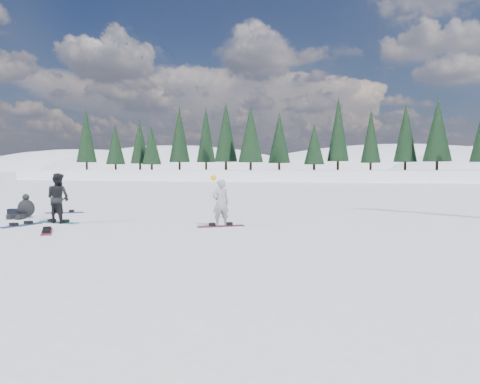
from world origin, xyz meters
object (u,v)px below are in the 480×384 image
object	(u,v)px
snowboarder_woman	(221,203)
snowboarder_man	(58,198)
snowboard_loose_c	(65,213)
snowboard_loose_b	(47,232)
seated_rider	(25,209)
gear_bag	(14,213)
snowboard_loose_a	(21,225)

from	to	relation	value
snowboarder_woman	snowboarder_man	xyz separation A→B (m)	(-5.60, -0.47, 0.08)
snowboarder_woman	snowboard_loose_c	bearing A→B (deg)	-52.65
snowboard_loose_c	snowboard_loose_b	distance (m)	5.98
seated_rider	snowboard_loose_c	size ratio (longest dim) A/B	0.74
snowboard_loose_b	snowboarder_woman	bearing A→B (deg)	84.02
gear_bag	snowboard_loose_c	world-z (taller)	gear_bag
gear_bag	snowboarder_woman	bearing A→B (deg)	-6.05
seated_rider	snowboard_loose_b	xyz separation A→B (m)	(3.35, -3.18, -0.33)
seated_rider	gear_bag	world-z (taller)	seated_rider
seated_rider	gear_bag	size ratio (longest dim) A/B	2.47
snowboarder_woman	snowboarder_man	bearing A→B (deg)	-28.74
gear_bag	snowboard_loose_c	bearing A→B (deg)	59.73
snowboard_loose_a	snowboard_loose_b	xyz separation A→B (m)	(1.79, -1.10, 0.00)
seated_rider	snowboard_loose_a	xyz separation A→B (m)	(1.55, -2.08, -0.33)
snowboarder_man	gear_bag	distance (m)	3.33
gear_bag	snowboard_loose_c	xyz separation A→B (m)	(1.00, 1.71, -0.14)
snowboard_loose_a	snowboard_loose_b	distance (m)	2.10
snowboarder_woman	snowboard_loose_a	distance (m)	6.50
seated_rider	snowboard_loose_a	distance (m)	2.61
snowboard_loose_c	snowboard_loose_b	bearing A→B (deg)	-85.78
snowboard_loose_c	snowboarder_man	bearing A→B (deg)	-84.17
snowboarder_man	gear_bag	world-z (taller)	snowboarder_man
snowboarder_woman	snowboard_loose_b	bearing A→B (deg)	-4.29
snowboarder_woman	snowboard_loose_c	world-z (taller)	snowboarder_woman
snowboarder_woman	snowboard_loose_b	xyz separation A→B (m)	(-4.50, -2.53, -0.75)
gear_bag	snowboarder_man	bearing A→B (deg)	-25.10
snowboarder_man	snowboard_loose_c	xyz separation A→B (m)	(-1.95, 3.09, -0.83)
seated_rider	snowboarder_woman	bearing A→B (deg)	-15.30
snowboarder_man	snowboard_loose_b	distance (m)	2.47
snowboarder_woman	gear_bag	xyz separation A→B (m)	(-8.55, 0.91, -0.62)
snowboarder_woman	snowboard_loose_c	xyz separation A→B (m)	(-7.56, 2.61, -0.75)
snowboarder_woman	seated_rider	world-z (taller)	snowboarder_woman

